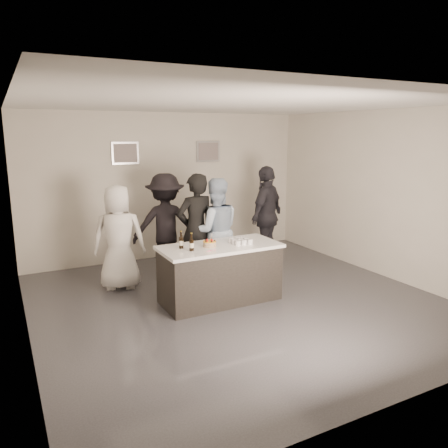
% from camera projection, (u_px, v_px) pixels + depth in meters
% --- Properties ---
extents(floor, '(6.00, 6.00, 0.00)m').
position_uv_depth(floor, '(239.00, 302.00, 6.83)').
color(floor, '#3D3D42').
rests_on(floor, ground).
extents(ceiling, '(6.00, 6.00, 0.00)m').
position_uv_depth(ceiling, '(240.00, 103.00, 6.21)').
color(ceiling, white).
extents(wall_back, '(6.00, 0.04, 3.00)m').
position_uv_depth(wall_back, '(169.00, 186.00, 9.12)').
color(wall_back, beige).
rests_on(wall_back, ground).
extents(wall_front, '(6.00, 0.04, 3.00)m').
position_uv_depth(wall_front, '(404.00, 257.00, 3.92)').
color(wall_front, beige).
rests_on(wall_front, ground).
extents(wall_left, '(0.04, 6.00, 3.00)m').
position_uv_depth(wall_left, '(19.00, 227.00, 5.16)').
color(wall_left, beige).
rests_on(wall_left, ground).
extents(wall_right, '(0.04, 6.00, 3.00)m').
position_uv_depth(wall_right, '(384.00, 194.00, 7.88)').
color(wall_right, beige).
rests_on(wall_right, ground).
extents(picture_left, '(0.54, 0.04, 0.44)m').
position_uv_depth(picture_left, '(125.00, 153.00, 8.55)').
color(picture_left, '#B2B2B7').
rests_on(picture_left, wall_back).
extents(picture_right, '(0.54, 0.04, 0.44)m').
position_uv_depth(picture_right, '(208.00, 151.00, 9.36)').
color(picture_right, '#B2B2B7').
rests_on(picture_right, wall_back).
extents(bar_counter, '(1.86, 0.86, 0.90)m').
position_uv_depth(bar_counter, '(220.00, 273.00, 6.79)').
color(bar_counter, white).
rests_on(bar_counter, ground).
extents(cake, '(0.20, 0.20, 0.08)m').
position_uv_depth(cake, '(210.00, 244.00, 6.60)').
color(cake, orange).
rests_on(cake, bar_counter).
extents(beer_bottle_a, '(0.07, 0.07, 0.26)m').
position_uv_depth(beer_bottle_a, '(181.00, 240.00, 6.48)').
color(beer_bottle_a, black).
rests_on(beer_bottle_a, bar_counter).
extents(beer_bottle_b, '(0.07, 0.07, 0.26)m').
position_uv_depth(beer_bottle_b, '(191.00, 242.00, 6.34)').
color(beer_bottle_b, black).
rests_on(beer_bottle_b, bar_counter).
extents(tumbler_cluster, '(0.30, 0.30, 0.08)m').
position_uv_depth(tumbler_cluster, '(240.00, 241.00, 6.80)').
color(tumbler_cluster, orange).
rests_on(tumbler_cluster, bar_counter).
extents(candles, '(0.24, 0.08, 0.01)m').
position_uv_depth(candles, '(208.00, 251.00, 6.34)').
color(candles, pink).
rests_on(candles, bar_counter).
extents(person_main_black, '(0.75, 0.53, 1.93)m').
position_uv_depth(person_main_black, '(196.00, 230.00, 7.48)').
color(person_main_black, black).
rests_on(person_main_black, ground).
extents(person_main_blue, '(1.04, 0.90, 1.84)m').
position_uv_depth(person_main_blue, '(215.00, 231.00, 7.58)').
color(person_main_blue, '#A2BAD5').
rests_on(person_main_blue, ground).
extents(person_guest_left, '(1.00, 0.81, 1.77)m').
position_uv_depth(person_guest_left, '(119.00, 237.00, 7.27)').
color(person_guest_left, white).
rests_on(person_guest_left, ground).
extents(person_guest_right, '(1.23, 1.02, 1.96)m').
position_uv_depth(person_guest_right, '(267.00, 216.00, 8.65)').
color(person_guest_right, '#26252C').
rests_on(person_guest_right, ground).
extents(person_guest_back, '(1.37, 1.03, 1.88)m').
position_uv_depth(person_guest_back, '(166.00, 225.00, 7.99)').
color(person_guest_back, black).
rests_on(person_guest_back, ground).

